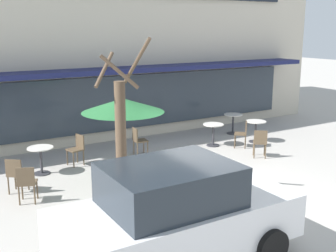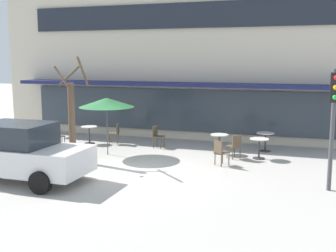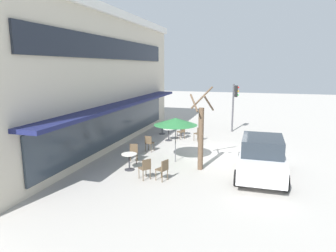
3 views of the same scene
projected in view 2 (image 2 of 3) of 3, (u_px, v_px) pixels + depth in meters
The scene contains 16 objects.
ground_plane at pixel (127, 172), 13.79m from camera, with size 80.00×80.00×0.00m, color #ADA8A0.
building_facade at pixel (201, 55), 22.52m from camera, with size 18.28×9.10×7.69m.
cafe_table_near_wall at pixel (89, 132), 18.29m from camera, with size 0.70×0.70×0.76m.
cafe_table_streetside at pixel (259, 145), 15.51m from camera, with size 0.70×0.70×0.76m.
cafe_table_by_tree at pixel (219, 141), 16.36m from camera, with size 0.70×0.70×0.76m.
cafe_table_mid_patio at pixel (265, 139), 16.74m from camera, with size 0.70×0.70×0.76m.
patio_umbrella_green_folded at pixel (107, 102), 15.94m from camera, with size 2.10×2.10×2.20m.
cafe_chair_0 at pixel (49, 138), 16.81m from camera, with size 0.53×0.53×0.89m.
cafe_chair_1 at pixel (57, 135), 17.52m from camera, with size 0.56×0.56×0.89m.
cafe_chair_2 at pixel (235, 145), 15.50m from camera, with size 0.57×0.57×0.89m.
cafe_chair_3 at pixel (116, 132), 18.20m from camera, with size 0.48×0.48×0.89m.
cafe_chair_4 at pixel (157, 135), 17.50m from camera, with size 0.44×0.44×0.89m.
cafe_chair_5 at pixel (220, 151), 14.51m from camera, with size 0.56×0.56×0.89m.
parked_sedan at pixel (19, 152), 12.66m from camera, with size 4.20×2.03×1.76m.
street_tree at pixel (72, 117), 14.94m from camera, with size 1.13×1.11×3.75m.
traffic_light_pole at pixel (334, 110), 11.39m from camera, with size 0.26×0.44×3.40m.
Camera 2 is at (5.51, -12.27, 3.66)m, focal length 45.00 mm.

